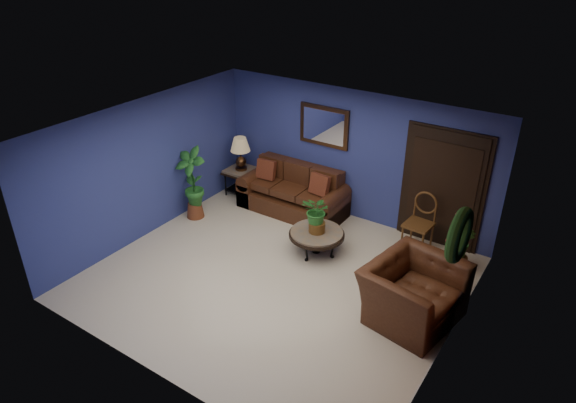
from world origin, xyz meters
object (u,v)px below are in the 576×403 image
Objects in this scene: sofa at (295,196)px; coffee_table at (317,234)px; table_lamp at (240,150)px; side_chair at (421,218)px; end_table at (242,175)px; armchair at (413,292)px.

sofa is 2.21× the size of coffee_table.
table_lamp is 0.64× the size of side_chair.
sofa is at bearing 136.86° from coffee_table.
end_table is (-1.30, -0.03, 0.12)m from sofa.
table_lamp reaches higher than sofa.
sofa is at bearing 70.80° from armchair.
side_chair reaches higher than end_table.
side_chair is (1.41, 1.12, 0.24)m from coffee_table.
sofa reaches higher than coffee_table.
table_lamp is (-2.45, 1.05, 0.65)m from coffee_table.
armchair is (2.00, -0.69, 0.08)m from coffee_table.
side_chair reaches higher than armchair.
side_chair is (3.86, 0.08, 0.16)m from end_table.
sofa is 2.57m from side_chair.
armchair is (0.59, -1.82, -0.16)m from side_chair.
armchair is at bearing -67.51° from side_chair.
coffee_table is at bearing -23.09° from end_table.
table_lamp is at bearing 135.00° from end_table.
table_lamp reaches higher than coffee_table.
side_chair is 0.79× the size of armchair.
coffee_table is 2.67m from end_table.
armchair is (3.15, -1.77, 0.12)m from sofa.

